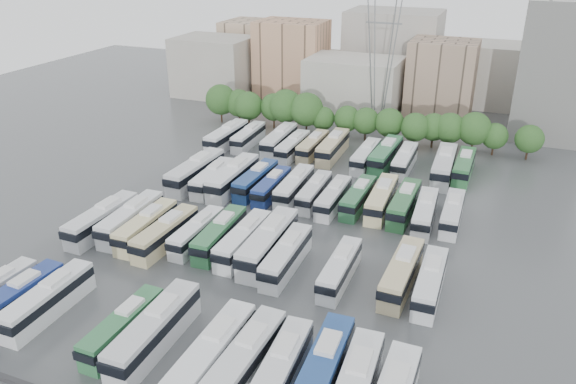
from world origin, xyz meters
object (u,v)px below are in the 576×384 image
at_px(bus_r1_s2, 146,226).
at_px(bus_r1_s8, 286,256).
at_px(bus_r3_s4, 293,146).
at_px(bus_r3_s9, 386,155).
at_px(bus_r2_s3, 233,177).
at_px(bus_r2_s11, 404,203).
at_px(bus_r1_s7, 268,242).
at_px(bus_r2_s4, 256,180).
at_px(bus_r2_s8, 333,197).
at_px(bus_r1_s0, 102,219).
at_px(bus_r3_s6, 333,147).
at_px(bus_r2_s13, 452,213).
at_px(bus_r0_s2, 48,300).
at_px(bus_r3_s10, 405,160).
at_px(bus_r0_s9, 244,361).
at_px(bus_r2_s7, 314,192).
at_px(bus_r0_s10, 280,371).
at_px(bus_r1_s10, 340,269).
at_px(bus_r2_s6, 294,187).
at_px(bus_r3_s8, 366,156).
at_px(apartment_tower, 557,71).
at_px(bus_r3_s1, 248,137).
at_px(bus_r2_s10, 382,198).
at_px(bus_r2_s12, 425,212).
at_px(bus_r0_s11, 323,370).
at_px(bus_r2_s2, 212,178).
at_px(electricity_pylon, 383,36).
at_px(bus_r1_s6, 243,240).
at_px(bus_r0_s5, 123,327).
at_px(bus_r3_s0, 227,136).
at_px(bus_r1_s1, 131,218).
at_px(bus_r0_s1, 16,299).
at_px(bus_r1_s12, 402,272).
at_px(bus_r3_s12, 444,165).
at_px(bus_r2_s5, 272,186).
at_px(bus_r1_s13, 430,282).
at_px(bus_r2_s9, 358,197).
at_px(bus_r1_s4, 197,232).
at_px(bus_r1_s5, 220,234).
at_px(bus_r0_s8, 212,355).

xyz_separation_m(bus_r1_s2, bus_r1_s8, (19.77, -0.15, 0.01)).
distance_m(bus_r3_s4, bus_r3_s9, 16.59).
height_order(bus_r2_s3, bus_r2_s11, bus_r2_s3).
relative_size(bus_r1_s7, bus_r2_s4, 1.16).
distance_m(bus_r1_s7, bus_r2_s8, 16.48).
bearing_deg(bus_r1_s0, bus_r3_s6, 63.55).
relative_size(bus_r2_s13, bus_r3_s4, 0.96).
bearing_deg(bus_r2_s8, bus_r0_s2, -119.28).
distance_m(bus_r2_s3, bus_r3_s10, 29.35).
bearing_deg(bus_r0_s9, bus_r2_s4, 115.33).
bearing_deg(bus_r1_s7, bus_r2_s7, 89.11).
distance_m(bus_r0_s10, bus_r1_s10, 17.96).
bearing_deg(bus_r2_s6, bus_r3_s8, 66.61).
relative_size(apartment_tower, bus_r3_s1, 2.26).
bearing_deg(bus_r3_s6, bus_r2_s11, -49.26).
xyz_separation_m(bus_r2_s10, bus_r2_s12, (6.50, -2.01, -0.10)).
distance_m(bus_r0_s11, bus_r2_s12, 34.60).
relative_size(bus_r1_s2, bus_r2_s2, 1.02).
bearing_deg(bus_r3_s1, electricity_pylon, 41.56).
bearing_deg(bus_r1_s7, bus_r2_s13, 40.28).
bearing_deg(bus_r1_s8, bus_r1_s6, 165.21).
distance_m(bus_r2_s2, bus_r2_s4, 6.90).
xyz_separation_m(bus_r1_s2, bus_r3_s10, (26.61, 36.14, -0.02)).
bearing_deg(bus_r0_s11, bus_r2_s2, 128.73).
bearing_deg(bus_r1_s10, bus_r0_s5, -133.12).
bearing_deg(bus_r1_s8, bus_r3_s0, 125.64).
height_order(bus_r0_s11, bus_r1_s2, bus_r0_s11).
xyz_separation_m(bus_r0_s10, bus_r1_s1, (-29.54, 19.15, 0.07)).
bearing_deg(bus_r3_s9, bus_r0_s1, -112.63).
relative_size(bus_r1_s1, bus_r1_s7, 0.91).
bearing_deg(bus_r3_s0, bus_r0_s11, -54.00).
bearing_deg(bus_r1_s12, bus_r1_s10, -165.09).
bearing_deg(electricity_pylon, bus_r0_s2, -102.90).
bearing_deg(bus_r0_s2, bus_r3_s10, 62.98).
distance_m(bus_r2_s11, bus_r3_s12, 16.40).
xyz_separation_m(bus_r0_s1, bus_r3_s1, (0.05, 55.94, -0.03)).
distance_m(bus_r2_s4, bus_r2_s5, 3.31).
bearing_deg(bus_r2_s8, bus_r3_s10, 69.99).
relative_size(bus_r1_s13, bus_r2_s4, 0.98).
height_order(bus_r1_s7, bus_r2_s11, bus_r1_s7).
bearing_deg(bus_r2_s4, bus_r2_s9, 1.05).
bearing_deg(bus_r1_s4, bus_r1_s5, 8.16).
height_order(bus_r2_s4, bus_r2_s8, bus_r2_s4).
relative_size(bus_r2_s10, bus_r3_s1, 1.06).
relative_size(bus_r0_s8, bus_r2_s9, 1.14).
relative_size(bus_r2_s12, bus_r3_s12, 0.84).
bearing_deg(bus_r2_s2, bus_r0_s11, -51.86).
relative_size(bus_r1_s4, bus_r1_s6, 0.90).
relative_size(bus_r1_s5, bus_r2_s11, 0.97).
xyz_separation_m(bus_r0_s2, bus_r1_s10, (26.35, 17.21, -0.13)).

